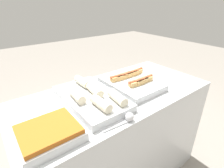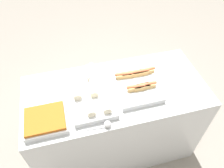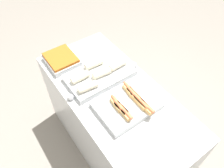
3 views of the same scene
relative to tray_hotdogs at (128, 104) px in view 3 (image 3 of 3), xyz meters
The scene contains 7 objects.
ground_plane 0.95m from the tray_hotdogs, behind, with size 12.00×12.00×0.00m, color gray.
counter 0.51m from the tray_hotdogs, behind, with size 1.49×0.70×0.90m.
tray_hotdogs is the anchor object (origin of this frame).
tray_wraps 0.37m from the tray_hotdogs, behind, with size 0.32×0.56×0.11m.
tray_side_front 0.75m from the tray_hotdogs, 165.67° to the right, with size 0.30×0.26×0.07m.
serving_spoon_near 0.45m from the tray_hotdogs, 135.45° to the right, with size 0.21×0.05×0.05m.
serving_spoon_far 0.44m from the tray_hotdogs, 135.76° to the left, with size 0.22×0.05×0.05m.
Camera 3 is at (0.88, -0.64, 2.25)m, focal length 35.00 mm.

